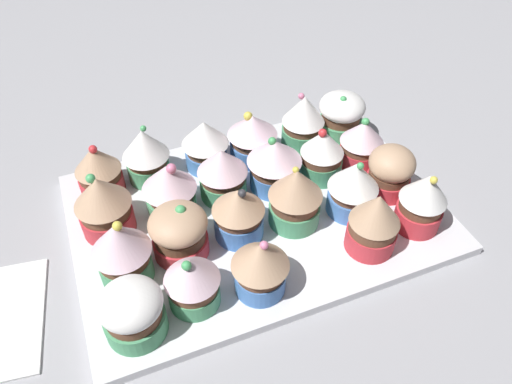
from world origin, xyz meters
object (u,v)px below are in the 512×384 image
at_px(cupcake_12, 390,171).
at_px(cupcake_19, 374,222).
at_px(cupcake_6, 362,142).
at_px(cupcake_20, 260,266).
at_px(cupcake_21, 192,281).
at_px(cupcake_13, 353,187).
at_px(cupcake_8, 274,163).
at_px(cupcake_18, 422,201).
at_px(cupcake_5, 98,170).
at_px(cupcake_9, 223,173).
at_px(cupcake_1, 303,120).
at_px(cupcake_11, 103,204).
at_px(baking_tray, 256,213).
at_px(cupcake_22, 133,311).
at_px(cupcake_14, 295,196).
at_px(cupcake_15, 238,212).
at_px(cupcake_3, 205,143).
at_px(cupcake_7, 322,154).
at_px(cupcake_2, 252,136).
at_px(cupcake_16, 179,232).
at_px(cupcake_4, 146,154).
at_px(cupcake_10, 169,188).
at_px(cupcake_0, 341,115).

xyz_separation_m(cupcake_12, cupcake_19, (0.07, 0.07, 0.01)).
bearing_deg(cupcake_6, cupcake_20, 34.66).
bearing_deg(cupcake_21, cupcake_13, -165.32).
bearing_deg(cupcake_19, cupcake_21, -0.83).
distance_m(cupcake_8, cupcake_18, 0.18).
xyz_separation_m(cupcake_5, cupcake_9, (-0.14, 0.06, 0.00)).
bearing_deg(cupcake_1, cupcake_11, 12.55).
height_order(baking_tray, cupcake_22, cupcake_22).
bearing_deg(cupcake_13, cupcake_14, -6.75).
relative_size(cupcake_14, cupcake_15, 1.12).
height_order(cupcake_3, cupcake_19, cupcake_19).
distance_m(cupcake_7, cupcake_13, 0.07).
height_order(cupcake_2, cupcake_18, cupcake_18).
relative_size(cupcake_13, cupcake_14, 0.93).
distance_m(cupcake_1, cupcake_9, 0.15).
bearing_deg(cupcake_22, cupcake_19, -178.39).
bearing_deg(cupcake_22, cupcake_1, -143.50).
distance_m(cupcake_16, cupcake_21, 0.07).
bearing_deg(cupcake_4, cupcake_15, 118.89).
xyz_separation_m(cupcake_4, cupcake_22, (0.06, 0.21, -0.01)).
height_order(cupcake_19, cupcake_21, cupcake_19).
distance_m(cupcake_2, cupcake_18, 0.23).
bearing_deg(cupcake_9, cupcake_4, -40.21).
distance_m(cupcake_2, cupcake_11, 0.21).
height_order(baking_tray, cupcake_5, cupcake_5).
height_order(cupcake_15, cupcake_21, cupcake_15).
height_order(cupcake_10, cupcake_14, cupcake_14).
xyz_separation_m(cupcake_11, cupcake_15, (-0.14, 0.06, -0.00)).
relative_size(cupcake_0, cupcake_11, 0.81).
relative_size(baking_tray, cupcake_6, 6.16).
bearing_deg(cupcake_14, cupcake_13, 173.25).
xyz_separation_m(cupcake_13, cupcake_16, (0.21, -0.01, -0.01)).
height_order(cupcake_4, cupcake_15, cupcake_4).
height_order(cupcake_3, cupcake_10, cupcake_10).
distance_m(cupcake_5, cupcake_20, 0.25).
bearing_deg(cupcake_0, cupcake_21, 35.33).
bearing_deg(cupcake_16, cupcake_15, -179.61).
height_order(cupcake_9, cupcake_16, cupcake_9).
bearing_deg(cupcake_10, cupcake_2, -155.01).
relative_size(cupcake_3, cupcake_4, 0.90).
bearing_deg(cupcake_9, cupcake_7, 174.71).
distance_m(cupcake_6, cupcake_21, 0.30).
bearing_deg(cupcake_15, cupcake_18, 162.08).
relative_size(cupcake_1, cupcake_6, 1.12).
bearing_deg(cupcake_5, cupcake_19, 142.47).
bearing_deg(cupcake_14, cupcake_8, -91.68).
relative_size(cupcake_5, cupcake_16, 1.08).
bearing_deg(cupcake_18, cupcake_22, 2.61).
xyz_separation_m(cupcake_13, cupcake_18, (-0.06, 0.05, 0.00)).
distance_m(cupcake_0, cupcake_8, 0.15).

